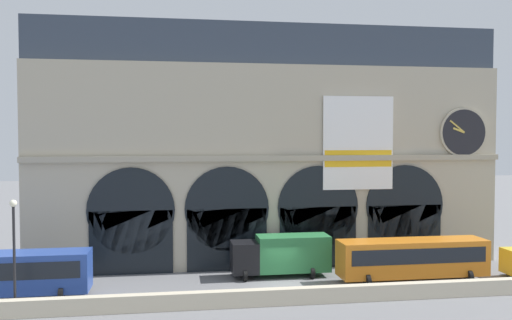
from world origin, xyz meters
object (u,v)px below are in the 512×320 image
Objects in this scene: bus_mideast at (412,258)px; street_lamp_quayside at (14,241)px; bus_west at (3,273)px; box_truck_center at (282,254)px.

street_lamp_quayside reaches higher than bus_mideast.
box_truck_center is at bearing 9.69° from bus_west.
box_truck_center reaches higher than bus_mideast.
bus_west is at bearing -170.31° from box_truck_center.
bus_west is 1.59× the size of street_lamp_quayside.
street_lamp_quayside is at bearing -160.73° from box_truck_center.
box_truck_center is 1.09× the size of street_lamp_quayside.
box_truck_center is at bearing 161.79° from bus_mideast.
bus_west is at bearing -179.49° from bus_mideast.
box_truck_center is at bearing 19.27° from street_lamp_quayside.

